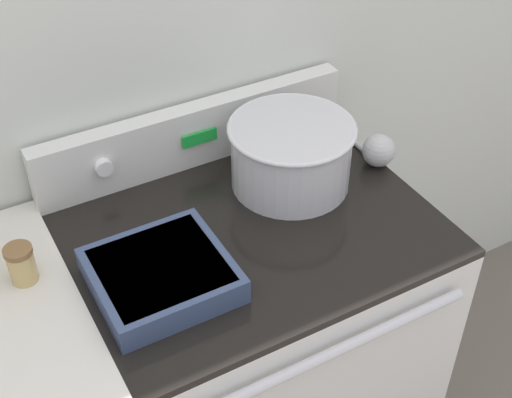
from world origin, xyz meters
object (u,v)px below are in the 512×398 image
at_px(ladle, 376,149).
at_px(spice_jar_brown_cap, 21,264).
at_px(mixing_bowl, 291,152).
at_px(casserole_dish, 161,274).

height_order(ladle, spice_jar_brown_cap, spice_jar_brown_cap).
xyz_separation_m(mixing_bowl, casserole_dish, (-0.40, -0.17, -0.06)).
bearing_deg(ladle, spice_jar_brown_cap, 179.56).
distance_m(ladle, spice_jar_brown_cap, 0.87).
bearing_deg(casserole_dish, ladle, 12.03).
distance_m(mixing_bowl, casserole_dish, 0.44).
relative_size(mixing_bowl, casserole_dish, 1.11).
height_order(mixing_bowl, spice_jar_brown_cap, mixing_bowl).
bearing_deg(casserole_dish, mixing_bowl, 22.29).
xyz_separation_m(casserole_dish, spice_jar_brown_cap, (-0.24, 0.14, 0.02)).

